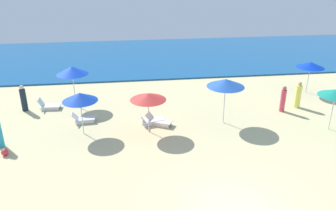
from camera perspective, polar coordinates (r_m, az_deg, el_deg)
name	(u,v)px	position (r m, az deg, el deg)	size (l,w,h in m)	color
ocean	(164,56)	(33.69, -0.71, 8.39)	(60.00, 14.59, 0.12)	#16528B
umbrella_0	(72,70)	(21.84, -15.99, 5.68)	(1.98, 1.98, 2.67)	silver
lounge_chair_0_0	(49,105)	(22.63, -19.63, -0.06)	(1.35, 0.70, 0.71)	silver
umbrella_1	(226,83)	(18.95, 9.78, 3.72)	(2.11, 2.11, 2.67)	silver
umbrella_2	(148,97)	(17.74, -3.40, 1.41)	(1.93, 1.93, 2.26)	silver
lounge_chair_2_0	(151,120)	(19.32, -2.89, -2.59)	(1.57, 0.92, 0.67)	silver
lounge_chair_2_1	(158,121)	(19.26, -1.67, -2.72)	(1.61, 1.23, 0.63)	silver
umbrella_3	(336,93)	(20.10, 26.63, 1.89)	(1.82, 1.82, 2.38)	silver
umbrella_4	(311,65)	(25.42, 23.05, 6.30)	(1.91, 1.91, 2.26)	silver
umbrella_5	(80,97)	(18.09, -14.76, 1.34)	(1.86, 1.86, 2.38)	silver
lounge_chair_5_0	(83,119)	(20.15, -14.26, -2.28)	(1.33, 0.68, 0.62)	silver
beachgoer_0	(283,99)	(21.97, 18.94, 0.90)	(0.41, 0.41, 1.65)	#D74458
beachgoer_1	(24,99)	(22.72, -23.33, 0.96)	(0.36, 0.36, 1.68)	#1A2736
beachgoer_2	(298,96)	(22.93, 21.21, 1.51)	(0.48, 0.48, 1.71)	#F9F662
beach_ball_0	(5,152)	(18.16, -25.98, -7.22)	(0.35, 0.35, 0.35)	#D8313D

